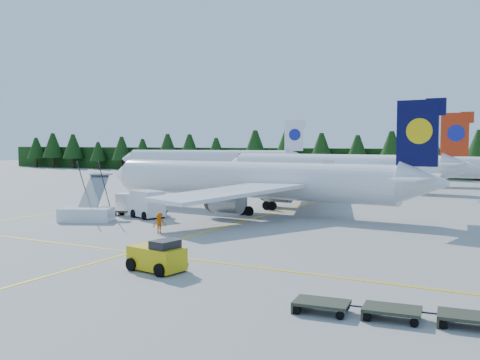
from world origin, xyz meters
The scene contains 14 objects.
ground centered at (0.00, 0.00, 0.00)m, with size 320.00×320.00×0.00m, color gray.
taxi_stripe_a centered at (-14.00, 20.00, 0.01)m, with size 0.25×120.00×0.01m, color yellow.
taxi_stripe_b centered at (6.00, 20.00, 0.01)m, with size 0.25×120.00×0.01m, color yellow.
taxi_stripe_cross centered at (0.00, -6.00, 0.01)m, with size 80.00×0.25×0.01m, color yellow.
treeline_hedge centered at (0.00, 82.00, 3.00)m, with size 220.00×4.00×6.00m, color black.
airliner_navy centered at (2.34, 16.22, 3.30)m, with size 37.79×31.05×10.98m.
airliner_red centered at (1.31, 47.35, 3.43)m, with size 39.21×32.19×11.39m.
airliner_far_left centered at (-32.91, 64.48, 3.71)m, with size 40.04×12.85×11.84m.
airstairs centered at (-7.12, 3.46, 0.92)m, with size 5.73×7.21×4.24m.
service_truck centered at (-4.33, 7.96, 1.30)m, with size 5.77×3.74×2.62m.
baggage_tug centered at (10.58, -9.33, 0.84)m, with size 3.43×2.21×1.71m.
dolly_train centered at (25.54, -11.27, 0.43)m, with size 11.01×3.23×0.13m.
uld_pair centered at (-5.02, 8.52, 1.23)m, with size 5.88×3.36×1.82m.
crew_c centered at (3.08, 0.86, 0.85)m, with size 0.70×0.47×1.69m, color #D65804.
Camera 1 is at (28.76, -33.41, 7.25)m, focal length 40.00 mm.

